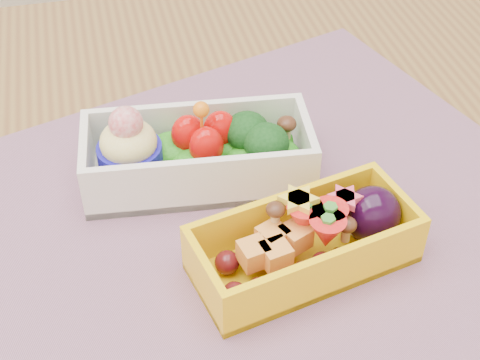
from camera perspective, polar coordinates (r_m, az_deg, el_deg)
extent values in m
cube|color=brown|center=(0.61, -0.44, -3.18)|extent=(1.20, 0.80, 0.04)
cube|color=gray|center=(0.58, -0.61, -3.27)|extent=(0.63, 0.55, 0.00)
cube|color=silver|center=(0.60, -3.39, 2.07)|extent=(0.20, 0.10, 0.05)
ellipsoid|color=green|center=(0.61, -3.37, 1.53)|extent=(0.19, 0.09, 0.02)
cylinder|color=#1A16A7|center=(0.60, -8.74, 1.42)|extent=(0.05, 0.05, 0.03)
sphere|color=red|center=(0.58, -9.15, 4.51)|extent=(0.03, 0.03, 0.03)
ellipsoid|color=#C40A07|center=(0.60, -4.17, 3.68)|extent=(0.03, 0.02, 0.04)
ellipsoid|color=#C40A07|center=(0.59, -2.71, 2.72)|extent=(0.03, 0.02, 0.04)
ellipsoid|color=#C40A07|center=(0.60, -1.62, 4.03)|extent=(0.03, 0.02, 0.04)
sphere|color=orange|center=(0.58, -3.14, 5.67)|extent=(0.01, 0.01, 0.01)
ellipsoid|color=black|center=(0.60, 0.57, 3.94)|extent=(0.04, 0.04, 0.03)
ellipsoid|color=black|center=(0.59, 2.13, 2.98)|extent=(0.04, 0.04, 0.03)
ellipsoid|color=#3F2111|center=(0.61, 3.77, 4.53)|extent=(0.02, 0.02, 0.01)
cube|color=yellow|center=(0.53, 5.19, -5.16)|extent=(0.18, 0.11, 0.04)
ellipsoid|color=#4C0E11|center=(0.52, 2.10, -7.21)|extent=(0.10, 0.06, 0.02)
cube|color=orange|center=(0.52, 2.71, -5.26)|extent=(0.05, 0.04, 0.02)
cone|color=red|center=(0.53, 5.13, -3.19)|extent=(0.03, 0.03, 0.03)
cone|color=red|center=(0.53, 7.14, -3.33)|extent=(0.03, 0.03, 0.03)
cone|color=red|center=(0.52, 6.96, -4.29)|extent=(0.03, 0.03, 0.03)
cylinder|color=yellow|center=(0.52, 4.72, -1.61)|extent=(0.03, 0.03, 0.01)
cylinder|color=#E53F5B|center=(0.54, 8.41, -1.45)|extent=(0.03, 0.03, 0.01)
ellipsoid|color=#3F2111|center=(0.53, 2.82, -3.61)|extent=(0.01, 0.01, 0.01)
ellipsoid|color=#3F2111|center=(0.53, 8.50, -4.17)|extent=(0.01, 0.01, 0.01)
ellipsoid|color=black|center=(0.55, 10.54, -2.77)|extent=(0.05, 0.04, 0.05)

